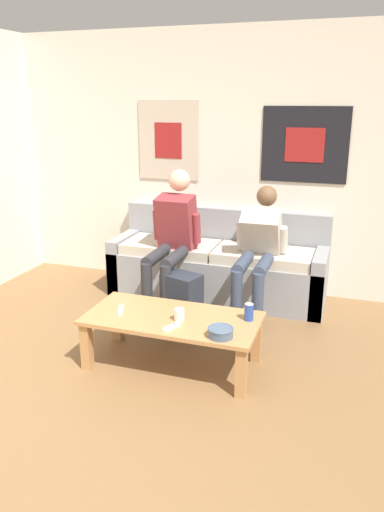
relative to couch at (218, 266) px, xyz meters
The scene contains 12 objects.
ground_plane 2.69m from the couch, 87.77° to the right, with size 18.00×18.00×0.00m, color brown.
wall_back 1.04m from the couch, 73.19° to the left, with size 10.00×0.07×2.55m.
couch is the anchor object (origin of this frame).
coffee_table 1.44m from the couch, 87.45° to the right, with size 1.26×0.61×0.39m.
person_seated_adult 0.64m from the couch, 131.65° to the right, with size 0.47×0.90×1.27m.
person_seated_teen 0.65m from the couch, 34.96° to the right, with size 0.47×1.01×1.13m.
backpack 0.77m from the couch, 98.68° to the right, with size 0.37×0.32×0.46m.
ceramic_bowl 1.71m from the couch, 73.70° to the right, with size 0.17×0.17×0.07m.
pillar_candle 1.50m from the couch, 84.85° to the right, with size 0.07×0.07×0.10m.
drink_can_blue 1.46m from the couch, 65.63° to the right, with size 0.07×0.07×0.12m.
game_controller_near_left 1.51m from the couch, 102.68° to the right, with size 0.08×0.15×0.03m.
game_controller_near_right 1.63m from the couch, 85.52° to the right, with size 0.09×0.15×0.03m.
Camera 1 is at (1.15, -1.85, 1.89)m, focal length 35.00 mm.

